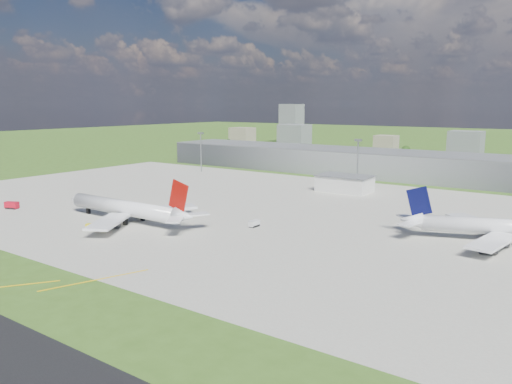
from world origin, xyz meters
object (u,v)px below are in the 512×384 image
Objects in this scene: airliner_blue_quad at (511,228)px; tug_yellow at (91,226)px; crash_tender at (12,206)px; van_white_far at (442,226)px; van_white_near at (254,224)px; airliner_red_twin at (128,209)px.

airliner_blue_quad reaches higher than tug_yellow.
airliner_blue_quad is 10.19× the size of crash_tender.
tug_yellow is 1.01× the size of van_white_far.
crash_tender is at bearing 110.05° from van_white_near.
tug_yellow is at bearing -23.27° from crash_tender.
airliner_blue_quad is 142.07m from tug_yellow.
van_white_far is at bearing -55.92° from van_white_near.
tug_yellow is (56.52, -2.05, -0.57)m from crash_tender.
crash_tender is at bearing 138.85° from tug_yellow.
crash_tender is 1.33× the size of van_white_near.
airliner_red_twin is 14.33× the size of van_white_near.
airliner_red_twin is 133.37m from airliner_blue_quad.
van_white_far is at bearing -150.81° from airliner_red_twin.
airliner_blue_quad is 15.17× the size of tug_yellow.
airliner_blue_quad is at bearing -1.36° from crash_tender.
van_white_far is (102.43, 72.03, 0.17)m from tug_yellow.
van_white_near reaches higher than van_white_far.
tug_yellow is at bearing -172.59° from airliner_blue_quad.
airliner_red_twin is at bearing -8.65° from crash_tender.
van_white_near is at bearing -154.73° from airliner_red_twin.
crash_tender is 1.49× the size of tug_yellow.
airliner_blue_quad is 192.93m from crash_tender.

